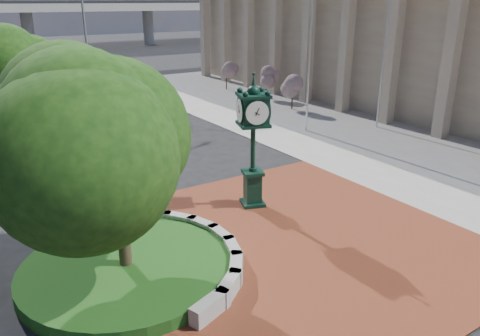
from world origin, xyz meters
TOP-DOWN VIEW (x-y plane):
  - ground at (0.00, 0.00)m, footprint 200.00×200.00m
  - plaza at (0.00, -1.00)m, footprint 12.00×12.00m
  - sidewalk at (16.00, 10.00)m, footprint 20.00×50.00m
  - planter_wall at (-2.71, -0.00)m, footprint 2.96×6.77m
  - grass_bed at (-5.00, 0.00)m, footprint 6.10×6.10m
  - civic_building at (23.60, 12.00)m, footprint 17.35×44.00m
  - tree_planter at (-5.00, 0.00)m, footprint 5.20×5.20m
  - tree_street at (-4.00, 18.00)m, footprint 4.40×4.40m
  - post_clock at (0.89, 2.09)m, footprint 1.29×1.29m
  - parked_car at (0.61, 35.38)m, footprint 2.42×4.72m
  - flagpole_a at (9.93, 9.40)m, footprint 1.54×0.47m
  - flagpole_b at (14.21, 7.60)m, footprint 1.44×0.28m
  - street_lamp_near at (1.54, 24.65)m, footprint 2.14×0.60m
  - shrub_near at (12.98, 14.54)m, footprint 1.20×1.20m
  - shrub_mid at (13.90, 19.02)m, footprint 1.20×1.20m
  - shrub_far at (13.14, 24.01)m, footprint 1.20×1.20m

SIDE VIEW (x-z plane):
  - ground at x=0.00m, z-range 0.00..0.00m
  - plaza at x=0.00m, z-range 0.00..0.04m
  - sidewalk at x=16.00m, z-range 0.00..0.04m
  - grass_bed at x=-5.00m, z-range 0.00..0.40m
  - planter_wall at x=-2.71m, z-range 0.00..0.54m
  - parked_car at x=0.61m, z-range 0.00..1.54m
  - shrub_near at x=12.98m, z-range 0.49..2.69m
  - shrub_mid at x=13.90m, z-range 0.49..2.69m
  - shrub_far at x=13.14m, z-range 0.49..2.69m
  - post_clock at x=0.89m, z-range 0.25..5.36m
  - tree_street at x=-4.00m, z-range 0.52..5.96m
  - tree_planter at x=-5.00m, z-range 0.56..6.89m
  - civic_building at x=23.60m, z-range 0.03..8.63m
  - flagpole_b at x=14.21m, z-range 0.12..9.41m
  - flagpole_a at x=9.93m, z-range 0.13..10.21m
  - street_lamp_near at x=1.54m, z-range 0.83..10.42m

